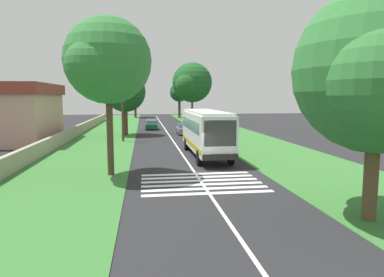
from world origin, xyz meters
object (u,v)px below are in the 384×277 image
object	(u,v)px
trailing_car_0	(184,129)
utility_pole	(122,107)
coach_bus	(205,130)
roadside_tree_left_0	(124,93)
roadside_tree_right_0	(179,93)
roadside_building	(21,113)
roadside_tree_left_1	(134,90)
trailing_car_1	(151,125)
roadside_tree_left_2	(106,63)
roadside_tree_right_1	(191,84)
roadside_tree_right_2	(373,74)

from	to	relation	value
trailing_car_0	utility_pole	size ratio (longest dim) A/B	0.60
coach_bus	roadside_tree_left_0	distance (m)	18.77
roadside_tree_right_0	roadside_building	xyz separation A→B (m)	(-42.05, 21.31, -2.69)
coach_bus	roadside_tree_left_1	world-z (taller)	roadside_tree_left_1
trailing_car_0	roadside_building	distance (m)	19.35
roadside_tree_left_1	roadside_tree_left_0	bearing A→B (deg)	179.55
trailing_car_0	roadside_tree_left_0	bearing A→B (deg)	92.07
trailing_car_0	roadside_building	size ratio (longest dim) A/B	0.37
roadside_tree_left_0	roadside_tree_right_0	bearing A→B (deg)	-16.31
roadside_building	trailing_car_1	bearing A→B (deg)	-46.72
roadside_tree_left_2	utility_pole	distance (m)	17.00
roadside_tree_left_0	roadside_tree_right_1	world-z (taller)	roadside_tree_right_1
trailing_car_0	roadside_tree_right_0	bearing A→B (deg)	-4.73
roadside_tree_left_2	roadside_tree_right_1	distance (m)	44.97
roadside_tree_left_1	roadside_building	bearing A→B (deg)	166.34
coach_bus	roadside_tree_right_1	size ratio (longest dim) A/B	0.99
roadside_tree_left_0	roadside_tree_right_0	distance (m)	38.12
roadside_tree_left_0	coach_bus	bearing A→B (deg)	-156.29
roadside_tree_left_0	utility_pole	bearing A→B (deg)	-178.65
roadside_tree_right_0	trailing_car_0	bearing A→B (deg)	175.27
trailing_car_0	trailing_car_1	world-z (taller)	same
roadside_tree_right_2	roadside_tree_left_1	bearing A→B (deg)	8.46
coach_bus	roadside_tree_right_0	distance (m)	53.74
roadside_tree_left_2	roadside_building	bearing A→B (deg)	31.64
roadside_tree_left_1	utility_pole	size ratio (longest dim) A/B	1.28
roadside_tree_right_2	roadside_tree_right_0	bearing A→B (deg)	0.25
roadside_tree_left_0	roadside_building	xyz separation A→B (m)	(-5.46, 10.60, -2.21)
trailing_car_0	roadside_building	bearing A→B (deg)	107.41
roadside_tree_right_2	roadside_tree_left_0	bearing A→B (deg)	18.70
roadside_tree_left_1	roadside_tree_right_0	world-z (taller)	roadside_tree_left_1
trailing_car_1	roadside_tree_left_1	world-z (taller)	roadside_tree_left_1
roadside_tree_left_0	roadside_tree_right_0	xyz separation A→B (m)	(36.59, -10.70, 0.48)
roadside_tree_left_0	roadside_tree_right_2	bearing A→B (deg)	-161.30
roadside_tree_left_1	roadside_tree_right_0	xyz separation A→B (m)	(-2.85, -10.39, -0.76)
trailing_car_1	roadside_tree_right_2	distance (m)	41.37
trailing_car_1	roadside_building	xyz separation A→B (m)	(-13.32, 14.15, 2.55)
roadside_tree_left_1	utility_pole	xyz separation A→B (m)	(-45.82, 0.16, -2.91)
roadside_tree_right_0	roadside_tree_left_0	bearing A→B (deg)	163.69
trailing_car_1	utility_pole	world-z (taller)	utility_pole
roadside_tree_right_0	roadside_building	bearing A→B (deg)	153.13
trailing_car_1	roadside_tree_left_1	xyz separation A→B (m)	(31.57, 3.24, 6.00)
trailing_car_0	roadside_tree_left_1	bearing A→B (deg)	10.69
coach_bus	roadside_building	xyz separation A→B (m)	(11.46, 18.04, 1.07)
trailing_car_1	roadside_tree_right_0	bearing A→B (deg)	-13.99
roadside_tree_left_0	roadside_tree_right_2	distance (m)	34.33
roadside_tree_right_2	utility_pole	world-z (taller)	roadside_tree_right_2
coach_bus	trailing_car_0	distance (m)	17.27
trailing_car_1	roadside_tree_left_0	xyz separation A→B (m)	(-7.86, 3.55, 4.76)
trailing_car_1	roadside_tree_left_0	size ratio (longest dim) A/B	0.53
roadside_tree_left_0	roadside_tree_left_2	world-z (taller)	roadside_tree_left_2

